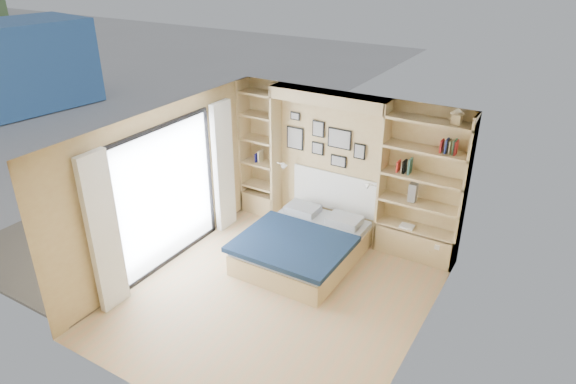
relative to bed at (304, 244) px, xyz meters
The scene contains 8 objects.
ground 1.11m from the bed, 81.69° to the right, with size 4.50×4.50×0.00m, color tan.
room_shell 0.95m from the bed, 116.76° to the left, with size 4.50×4.50×4.50m.
bed is the anchor object (origin of this frame).
photo_gallery 1.79m from the bed, 104.35° to the left, with size 1.48×0.02×0.82m.
reading_lamps 1.26m from the bed, 98.78° to the left, with size 1.92×0.12×0.15m.
shelf_decor 2.23m from the bed, 36.43° to the left, with size 3.52×0.23×2.03m.
deck 3.62m from the bed, 162.83° to the right, with size 3.20×4.00×0.05m, color #635949.
deck_chair 2.60m from the bed, behind, with size 0.73×0.90×0.78m.
Camera 1 is at (3.23, -5.06, 4.63)m, focal length 32.00 mm.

